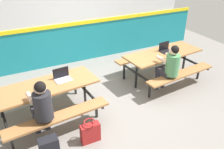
{
  "coord_description": "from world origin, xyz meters",
  "views": [
    {
      "loc": [
        -2.04,
        -4.03,
        3.02
      ],
      "look_at": [
        0.0,
        0.06,
        0.55
      ],
      "focal_mm": 37.88,
      "sensor_mm": 36.0,
      "label": 1
    }
  ],
  "objects_px": {
    "student_further": "(170,65)",
    "laptop_silver": "(63,77)",
    "student_nearer": "(42,106)",
    "picnic_table_left": "(46,93)",
    "tote_bag_bright": "(90,132)",
    "picnic_table_right": "(163,59)",
    "laptop_dark": "(166,49)"
  },
  "relations": [
    {
      "from": "student_nearer",
      "to": "student_further",
      "type": "xyz_separation_m",
      "value": [
        2.86,
        0.26,
        0.0
      ]
    },
    {
      "from": "picnic_table_right",
      "to": "tote_bag_bright",
      "type": "distance_m",
      "value": 2.79
    },
    {
      "from": "laptop_silver",
      "to": "tote_bag_bright",
      "type": "height_order",
      "value": "laptop_silver"
    },
    {
      "from": "laptop_dark",
      "to": "student_nearer",
      "type": "bearing_deg",
      "value": -164.48
    },
    {
      "from": "student_nearer",
      "to": "laptop_silver",
      "type": "relative_size",
      "value": 3.55
    },
    {
      "from": "student_further",
      "to": "laptop_silver",
      "type": "bearing_deg",
      "value": 170.54
    },
    {
      "from": "student_further",
      "to": "laptop_silver",
      "type": "relative_size",
      "value": 3.55
    },
    {
      "from": "student_nearer",
      "to": "student_further",
      "type": "relative_size",
      "value": 1.0
    },
    {
      "from": "picnic_table_right",
      "to": "student_nearer",
      "type": "bearing_deg",
      "value": -164.83
    },
    {
      "from": "laptop_silver",
      "to": "tote_bag_bright",
      "type": "relative_size",
      "value": 0.79
    },
    {
      "from": "tote_bag_bright",
      "to": "student_nearer",
      "type": "bearing_deg",
      "value": 148.2
    },
    {
      "from": "student_nearer",
      "to": "laptop_dark",
      "type": "distance_m",
      "value": 3.35
    },
    {
      "from": "picnic_table_right",
      "to": "tote_bag_bright",
      "type": "bearing_deg",
      "value": -152.81
    },
    {
      "from": "laptop_silver",
      "to": "tote_bag_bright",
      "type": "distance_m",
      "value": 1.23
    },
    {
      "from": "student_nearer",
      "to": "laptop_silver",
      "type": "distance_m",
      "value": 0.85
    },
    {
      "from": "tote_bag_bright",
      "to": "picnic_table_right",
      "type": "bearing_deg",
      "value": 27.19
    },
    {
      "from": "picnic_table_left",
      "to": "student_further",
      "type": "xyz_separation_m",
      "value": [
        2.69,
        -0.31,
        0.13
      ]
    },
    {
      "from": "student_nearer",
      "to": "tote_bag_bright",
      "type": "bearing_deg",
      "value": -31.8
    },
    {
      "from": "picnic_table_right",
      "to": "laptop_silver",
      "type": "bearing_deg",
      "value": -175.59
    },
    {
      "from": "student_nearer",
      "to": "tote_bag_bright",
      "type": "relative_size",
      "value": 2.81
    },
    {
      "from": "tote_bag_bright",
      "to": "laptop_dark",
      "type": "bearing_deg",
      "value": 27.16
    },
    {
      "from": "picnic_table_right",
      "to": "laptop_silver",
      "type": "relative_size",
      "value": 6.0
    },
    {
      "from": "picnic_table_left",
      "to": "tote_bag_bright",
      "type": "xyz_separation_m",
      "value": [
        0.5,
        -0.99,
        -0.38
      ]
    },
    {
      "from": "laptop_silver",
      "to": "picnic_table_left",
      "type": "bearing_deg",
      "value": -168.78
    },
    {
      "from": "picnic_table_right",
      "to": "tote_bag_bright",
      "type": "xyz_separation_m",
      "value": [
        -2.46,
        -1.26,
        -0.38
      ]
    },
    {
      "from": "picnic_table_right",
      "to": "laptop_dark",
      "type": "height_order",
      "value": "laptop_dark"
    },
    {
      "from": "picnic_table_right",
      "to": "student_nearer",
      "type": "height_order",
      "value": "student_nearer"
    },
    {
      "from": "student_nearer",
      "to": "student_further",
      "type": "distance_m",
      "value": 2.87
    },
    {
      "from": "student_nearer",
      "to": "student_further",
      "type": "height_order",
      "value": "same"
    },
    {
      "from": "laptop_dark",
      "to": "tote_bag_bright",
      "type": "height_order",
      "value": "laptop_dark"
    },
    {
      "from": "student_nearer",
      "to": "picnic_table_left",
      "type": "bearing_deg",
      "value": 73.27
    },
    {
      "from": "laptop_silver",
      "to": "laptop_dark",
      "type": "height_order",
      "value": "same"
    }
  ]
}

